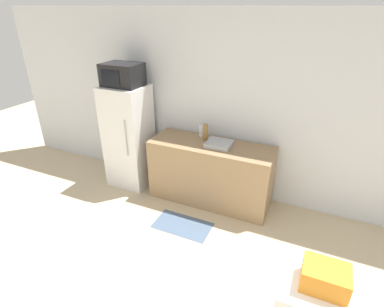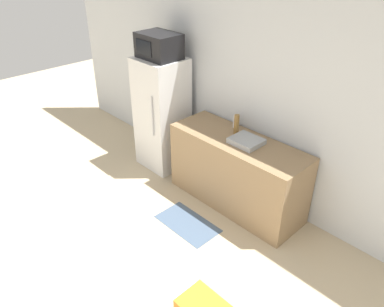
{
  "view_description": "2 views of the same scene",
  "coord_description": "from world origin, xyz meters",
  "px_view_note": "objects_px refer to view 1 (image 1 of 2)",
  "views": [
    {
      "loc": [
        1.04,
        -0.45,
        2.61
      ],
      "look_at": [
        -0.18,
        2.28,
        1.12
      ],
      "focal_mm": 28.0,
      "sensor_mm": 36.0,
      "label": 1
    },
    {
      "loc": [
        2.12,
        0.04,
        2.96
      ],
      "look_at": [
        -0.03,
        2.11,
        1.19
      ],
      "focal_mm": 35.0,
      "sensor_mm": 36.0,
      "label": 2
    }
  ],
  "objects_px": {
    "bottle_tall": "(206,132)",
    "bottle_short": "(201,131)",
    "refrigerator": "(129,137)",
    "basket": "(325,278)",
    "microwave": "(122,75)"
  },
  "relations": [
    {
      "from": "bottle_tall",
      "to": "bottle_short",
      "type": "height_order",
      "value": "bottle_tall"
    },
    {
      "from": "refrigerator",
      "to": "bottle_short",
      "type": "xyz_separation_m",
      "value": [
        1.1,
        0.26,
        0.18
      ]
    },
    {
      "from": "refrigerator",
      "to": "bottle_short",
      "type": "distance_m",
      "value": 1.14
    },
    {
      "from": "basket",
      "to": "bottle_tall",
      "type": "bearing_deg",
      "value": 126.4
    },
    {
      "from": "microwave",
      "to": "bottle_tall",
      "type": "height_order",
      "value": "microwave"
    },
    {
      "from": "microwave",
      "to": "basket",
      "type": "xyz_separation_m",
      "value": [
        2.82,
        -2.04,
        -0.52
      ]
    },
    {
      "from": "refrigerator",
      "to": "basket",
      "type": "distance_m",
      "value": 3.51
    },
    {
      "from": "basket",
      "to": "refrigerator",
      "type": "bearing_deg",
      "value": 144.07
    },
    {
      "from": "refrigerator",
      "to": "microwave",
      "type": "distance_m",
      "value": 0.94
    },
    {
      "from": "bottle_short",
      "to": "basket",
      "type": "relative_size",
      "value": 0.6
    },
    {
      "from": "basket",
      "to": "bottle_short",
      "type": "bearing_deg",
      "value": 126.82
    },
    {
      "from": "bottle_short",
      "to": "refrigerator",
      "type": "bearing_deg",
      "value": -166.64
    },
    {
      "from": "refrigerator",
      "to": "bottle_short",
      "type": "height_order",
      "value": "refrigerator"
    },
    {
      "from": "bottle_tall",
      "to": "bottle_short",
      "type": "xyz_separation_m",
      "value": [
        -0.12,
        0.13,
        -0.04
      ]
    },
    {
      "from": "microwave",
      "to": "basket",
      "type": "bearing_deg",
      "value": -35.91
    }
  ]
}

